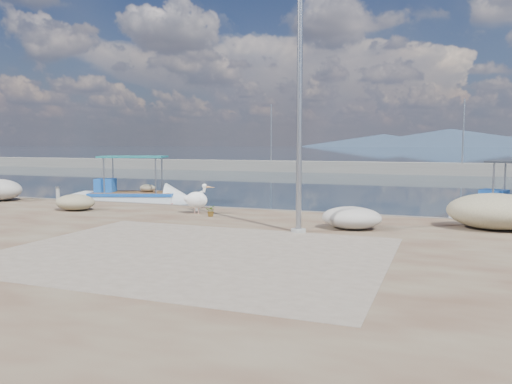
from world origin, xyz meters
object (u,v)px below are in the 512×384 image
(pelican, at_px, (197,199))
(lamp_post, at_px, (300,118))
(bollard_near, at_px, (197,201))
(boat_left, at_px, (133,199))

(pelican, bearing_deg, lamp_post, -39.50)
(lamp_post, distance_m, bollard_near, 6.58)
(pelican, bearing_deg, boat_left, 128.59)
(boat_left, distance_m, pelican, 8.58)
(pelican, bearing_deg, bollard_near, 106.10)
(pelican, xyz_separation_m, bollard_near, (-0.40, 0.75, -0.14))
(boat_left, height_order, pelican, boat_left)
(boat_left, distance_m, bollard_near, 7.80)
(boat_left, height_order, lamp_post, lamp_post)
(lamp_post, xyz_separation_m, bollard_near, (-4.99, 3.16, -2.91))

